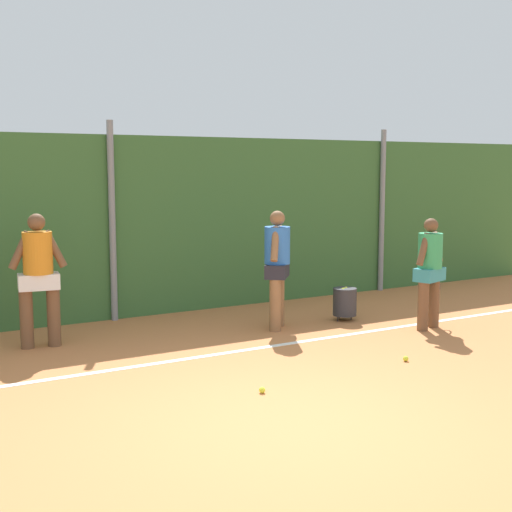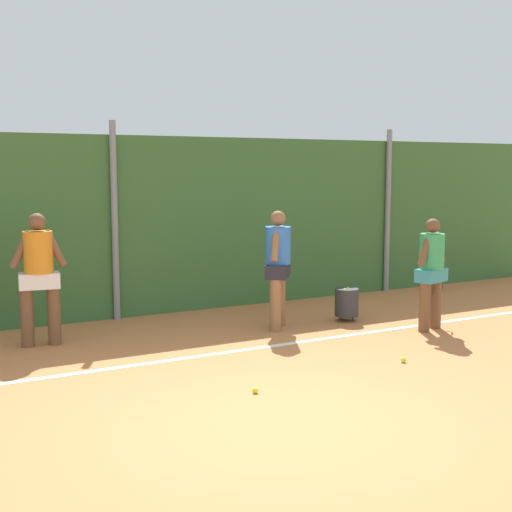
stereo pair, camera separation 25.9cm
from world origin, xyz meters
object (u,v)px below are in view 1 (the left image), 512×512
Objects in this scene: tennis_ball_5 at (406,359)px; player_backcourt_far at (38,273)px; player_foreground_near at (430,267)px; player_midcourt at (277,263)px; tennis_ball_3 at (275,316)px; ball_hopper at (345,302)px; tennis_ball_0 at (262,390)px.

player_backcourt_far is at bearing 141.71° from tennis_ball_5.
player_foreground_near is 2.20m from player_midcourt.
tennis_ball_3 is at bearing 92.07° from tennis_ball_5.
player_backcourt_far is 3.68m from tennis_ball_3.
ball_hopper reaches higher than tennis_ball_5.
player_foreground_near reaches higher than ball_hopper.
tennis_ball_5 is (-0.74, -2.18, -0.26)m from ball_hopper.
player_midcourt is 25.95× the size of tennis_ball_3.
tennis_ball_5 is at bearing -108.64° from ball_hopper.
tennis_ball_3 is (-0.84, 0.66, -0.26)m from ball_hopper.
player_backcourt_far is 3.39× the size of ball_hopper.
tennis_ball_0 is 3.61m from tennis_ball_3.
player_midcourt is at bearing -119.45° from tennis_ball_3.
player_foreground_near reaches higher than tennis_ball_5.
tennis_ball_0 is (-3.56, -1.29, -0.87)m from player_foreground_near.
player_backcourt_far is at bearing 179.34° from tennis_ball_3.
player_foreground_near is 24.35× the size of tennis_ball_0.
tennis_ball_5 is (-1.45, -1.14, -0.87)m from player_foreground_near.
tennis_ball_3 is 1.00× the size of tennis_ball_5.
tennis_ball_3 and tennis_ball_5 have the same top height.
ball_hopper is 7.78× the size of tennis_ball_3.
ball_hopper is at bearing -38.27° from tennis_ball_3.
player_midcourt is 1.36m from ball_hopper.
tennis_ball_3 is 2.85m from tennis_ball_5.
player_backcourt_far is at bearing 170.91° from ball_hopper.
player_foreground_near is 24.35× the size of tennis_ball_3.
tennis_ball_3 is at bearing 115.21° from player_foreground_near.
ball_hopper is 2.32m from tennis_ball_5.
player_midcourt is 25.95× the size of tennis_ball_0.
tennis_ball_5 is at bearing 150.07° from player_backcourt_far.
tennis_ball_0 is 1.00× the size of tennis_ball_3.
player_foreground_near is 24.35× the size of tennis_ball_5.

